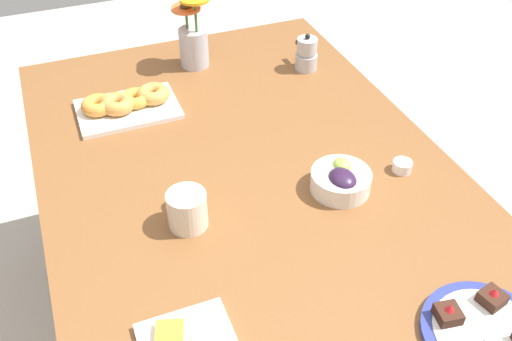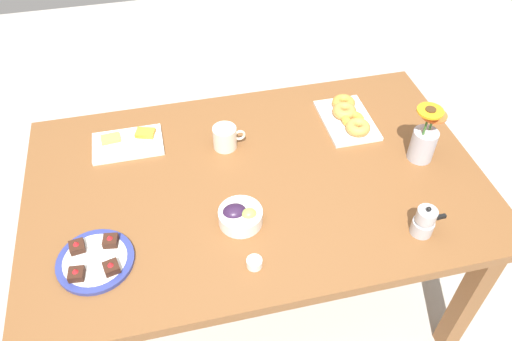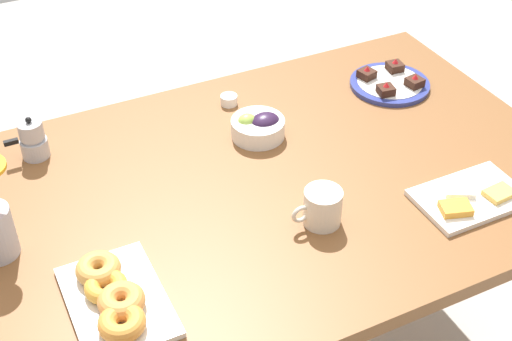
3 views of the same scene
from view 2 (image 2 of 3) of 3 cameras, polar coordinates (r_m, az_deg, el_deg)
ground_plane at (r=2.35m, az=0.00°, el=-13.52°), size 6.00×6.00×0.00m
dining_table at (r=1.82m, az=0.00°, el=-2.77°), size 1.60×1.00×0.74m
coffee_mug at (r=1.86m, az=-3.54°, el=3.82°), size 0.12×0.09×0.09m
grape_bowl at (r=1.61m, az=-1.84°, el=-5.19°), size 0.14×0.14×0.07m
cheese_platter at (r=1.94m, az=-14.36°, el=3.09°), size 0.26×0.17×0.03m
croissant_platter at (r=2.01m, az=10.52°, el=6.06°), size 0.19×0.28×0.05m
jam_cup_honey at (r=1.52m, az=-0.19°, el=-10.48°), size 0.05×0.05×0.03m
dessert_plate at (r=1.60m, az=-17.90°, el=-9.74°), size 0.23×0.23×0.05m
flower_vase at (r=1.88m, az=18.64°, el=3.22°), size 0.12×0.11×0.23m
moka_pot at (r=1.65m, az=18.67°, el=-5.58°), size 0.11×0.07×0.12m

